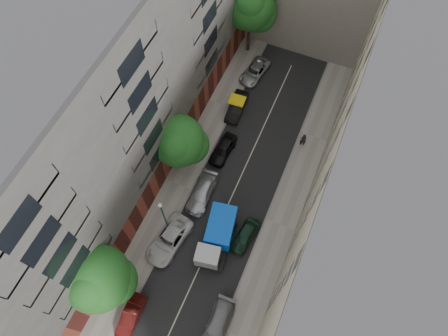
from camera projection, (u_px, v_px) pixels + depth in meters
The scene contains 20 objects.
ground at pixel (228, 204), 40.00m from camera, with size 120.00×120.00×0.00m, color #4C4C49.
road_surface at pixel (228, 204), 39.99m from camera, with size 8.00×44.00×0.02m, color black.
sidewalk_left at pixel (179, 185), 40.93m from camera, with size 3.00×44.00×0.15m, color gray.
sidewalk_right at pixel (280, 225), 38.93m from camera, with size 3.00×44.00×0.15m, color gray.
building_left at pixel (108, 110), 33.15m from camera, with size 8.00×44.00×20.00m, color #4D4B48.
building_right at pixel (368, 207), 29.13m from camera, with size 8.00×44.00×20.00m, color #C1B696.
tarp_truck at pixel (217, 236), 36.96m from camera, with size 3.25×6.15×2.68m.
car_left_1 at pixel (131, 316), 34.49m from camera, with size 1.36×3.90×1.29m, color #4D110F.
car_left_2 at pixel (169, 240), 37.52m from camera, with size 2.49×5.39×1.50m, color silver.
car_left_3 at pixel (202, 193), 39.80m from camera, with size 1.97×4.85×1.41m, color #B3B3B8.
car_left_4 at pixel (223, 149), 42.15m from camera, with size 1.68×4.17×1.42m, color black.
car_left_5 at pixel (237, 107), 44.69m from camera, with size 1.56×4.46×1.47m, color black.
car_left_6 at pixel (255, 72), 47.16m from camera, with size 2.15×4.66×1.29m, color #B5B5BA.
car_right_1 at pixel (218, 324), 34.13m from camera, with size 1.90×4.67×1.36m, color gray.
car_right_2 at pixel (245, 236), 37.79m from camera, with size 1.58×3.92×1.33m, color black.
tree_near at pixel (99, 281), 31.80m from camera, with size 5.65×5.43×7.48m.
tree_mid at pixel (179, 143), 37.97m from camera, with size 5.40×5.15×7.16m.
tree_far at pixel (251, 8), 43.78m from camera, with size 5.63×5.40×9.45m.
lamp_post at pixel (164, 215), 35.09m from camera, with size 0.36×0.36×6.43m.
pedestrian at pixel (303, 140), 42.24m from camera, with size 0.69×0.45×1.89m, color black.
Camera 1 is at (5.64, -14.25, 37.13)m, focal length 32.00 mm.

